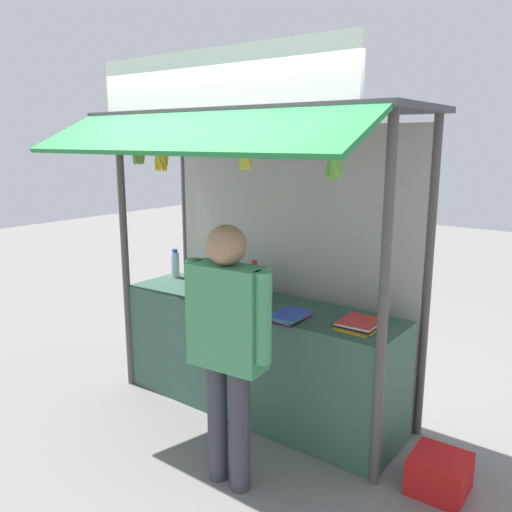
# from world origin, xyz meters

# --- Properties ---
(ground_plane) EXTENTS (20.00, 20.00, 0.00)m
(ground_plane) POSITION_xyz_m (0.00, 0.00, 0.00)
(ground_plane) COLOR slate
(stall_counter) EXTENTS (2.26, 0.58, 0.87)m
(stall_counter) POSITION_xyz_m (0.00, 0.00, 0.44)
(stall_counter) COLOR #385B4C
(stall_counter) RESTS_ON ground
(stall_structure) EXTENTS (2.46, 1.44, 2.60)m
(stall_structure) POSITION_xyz_m (0.00, 0.10, 1.56)
(stall_structure) COLOR #4C4742
(stall_structure) RESTS_ON ground
(water_bottle_rear_center) EXTENTS (0.06, 0.06, 0.22)m
(water_bottle_rear_center) POSITION_xyz_m (-0.57, 0.15, 0.97)
(water_bottle_rear_center) COLOR silver
(water_bottle_rear_center) RESTS_ON stall_counter
(water_bottle_back_right) EXTENTS (0.07, 0.07, 0.23)m
(water_bottle_back_right) POSITION_xyz_m (-0.02, 0.04, 0.98)
(water_bottle_back_right) COLOR silver
(water_bottle_back_right) RESTS_ON stall_counter
(water_bottle_far_right) EXTENTS (0.07, 0.07, 0.25)m
(water_bottle_far_right) POSITION_xyz_m (-1.01, 0.15, 0.99)
(water_bottle_far_right) COLOR silver
(water_bottle_far_right) RESTS_ON stall_counter
(water_bottle_back_left) EXTENTS (0.07, 0.07, 0.26)m
(water_bottle_back_left) POSITION_xyz_m (-0.15, 0.18, 0.99)
(water_bottle_back_left) COLOR silver
(water_bottle_back_left) RESTS_ON stall_counter
(water_bottle_right) EXTENTS (0.09, 0.09, 0.31)m
(water_bottle_right) POSITION_xyz_m (-0.34, 0.07, 1.01)
(water_bottle_right) COLOR silver
(water_bottle_right) RESTS_ON stall_counter
(magazine_stack_mid_right) EXTENTS (0.26, 0.28, 0.05)m
(magazine_stack_mid_right) POSITION_xyz_m (0.87, -0.05, 0.90)
(magazine_stack_mid_right) COLOR yellow
(magazine_stack_mid_right) RESTS_ON stall_counter
(magazine_stack_front_right) EXTENTS (0.22, 0.30, 0.04)m
(magazine_stack_front_right) POSITION_xyz_m (0.42, -0.18, 0.89)
(magazine_stack_front_right) COLOR black
(magazine_stack_front_right) RESTS_ON stall_counter
(magazine_stack_left) EXTENTS (0.24, 0.29, 0.05)m
(magazine_stack_left) POSITION_xyz_m (-0.20, -0.13, 0.90)
(magazine_stack_left) COLOR red
(magazine_stack_left) RESTS_ON stall_counter
(banana_bunch_inner_right) EXTENTS (0.10, 0.10, 0.26)m
(banana_bunch_inner_right) POSITION_xyz_m (0.21, -0.39, 1.94)
(banana_bunch_inner_right) COLOR #332D23
(banana_bunch_inner_left) EXTENTS (0.12, 0.12, 0.29)m
(banana_bunch_inner_left) POSITION_xyz_m (-0.54, -0.39, 1.91)
(banana_bunch_inner_left) COLOR #332D23
(banana_bunch_rightmost) EXTENTS (0.11, 0.11, 0.29)m
(banana_bunch_rightmost) POSITION_xyz_m (0.84, -0.39, 1.92)
(banana_bunch_rightmost) COLOR #332D23
(banana_bunch_leftmost) EXTENTS (0.11, 0.11, 0.25)m
(banana_bunch_leftmost) POSITION_xyz_m (-0.79, -0.39, 1.95)
(banana_bunch_leftmost) COLOR #332D23
(vendor_person) EXTENTS (0.61, 0.23, 1.60)m
(vendor_person) POSITION_xyz_m (0.42, -0.82, 0.96)
(vendor_person) COLOR #383842
(vendor_person) RESTS_ON ground
(plastic_crate) EXTENTS (0.33, 0.33, 0.23)m
(plastic_crate) POSITION_xyz_m (1.47, -0.13, 0.11)
(plastic_crate) COLOR red
(plastic_crate) RESTS_ON ground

